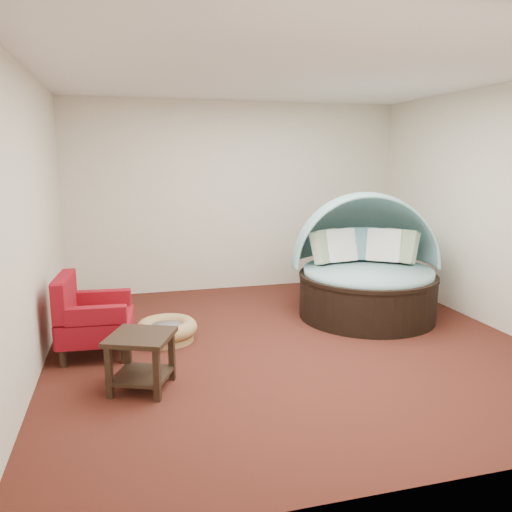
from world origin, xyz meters
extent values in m
plane|color=#4D1F16|center=(0.00, 0.00, 0.00)|extent=(5.00, 5.00, 0.00)
plane|color=beige|center=(0.00, 2.50, 1.40)|extent=(5.00, 0.00, 5.00)
plane|color=beige|center=(0.00, -2.50, 1.40)|extent=(5.00, 0.00, 5.00)
plane|color=beige|center=(-2.50, 0.00, 1.40)|extent=(0.00, 5.00, 5.00)
plane|color=beige|center=(2.50, 0.00, 1.40)|extent=(0.00, 5.00, 5.00)
plane|color=white|center=(0.00, 0.00, 2.80)|extent=(5.00, 5.00, 0.00)
cylinder|color=black|center=(1.24, 0.63, 0.26)|extent=(2.03, 2.03, 0.52)
cylinder|color=black|center=(1.24, 0.63, 0.53)|extent=(2.05, 2.05, 0.05)
cylinder|color=#86B5B8|center=(1.24, 0.63, 0.57)|extent=(1.92, 1.92, 0.11)
cube|color=#3E6A43|center=(0.83, 1.04, 0.85)|extent=(0.50, 0.43, 0.45)
cube|color=white|center=(1.04, 1.04, 0.85)|extent=(0.46, 0.31, 0.45)
cube|color=#5F99A5|center=(1.34, 1.09, 0.85)|extent=(0.48, 0.34, 0.45)
cube|color=white|center=(1.60, 0.91, 0.85)|extent=(0.49, 0.45, 0.45)
cube|color=#3E6A43|center=(1.78, 0.81, 0.85)|extent=(0.44, 0.50, 0.45)
cylinder|color=olive|center=(-1.28, 0.42, 0.03)|extent=(0.69, 0.69, 0.07)
torus|color=olive|center=(-1.28, 0.42, 0.15)|extent=(0.79, 0.79, 0.17)
cylinder|color=#605B60|center=(-1.28, 0.42, 0.12)|extent=(0.47, 0.47, 0.10)
cylinder|color=black|center=(-2.31, -0.04, 0.09)|extent=(0.07, 0.07, 0.17)
cylinder|color=black|center=(-2.26, 0.53, 0.09)|extent=(0.07, 0.07, 0.17)
cylinder|color=black|center=(-1.74, -0.09, 0.09)|extent=(0.07, 0.07, 0.17)
cylinder|color=black|center=(-1.69, 0.48, 0.09)|extent=(0.07, 0.07, 0.17)
cube|color=maroon|center=(-2.00, 0.22, 0.29)|extent=(0.77, 0.77, 0.25)
cube|color=maroon|center=(-2.28, 0.24, 0.63)|extent=(0.19, 0.72, 0.42)
cube|color=maroon|center=(-1.98, -0.09, 0.50)|extent=(0.58, 0.16, 0.17)
cube|color=maroon|center=(-1.93, 0.52, 0.50)|extent=(0.58, 0.16, 0.17)
cube|color=black|center=(-1.59, -0.71, 0.47)|extent=(0.67, 0.67, 0.04)
cube|color=black|center=(-1.59, -0.71, 0.12)|extent=(0.59, 0.59, 0.03)
cube|color=black|center=(-1.86, -0.82, 0.23)|extent=(0.07, 0.07, 0.45)
cube|color=black|center=(-1.70, -0.44, 0.23)|extent=(0.07, 0.07, 0.45)
cube|color=black|center=(-1.48, -0.97, 0.23)|extent=(0.07, 0.07, 0.45)
cube|color=black|center=(-1.32, -0.59, 0.23)|extent=(0.07, 0.07, 0.45)
camera|label=1|loc=(-1.68, -4.87, 1.97)|focal=35.00mm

